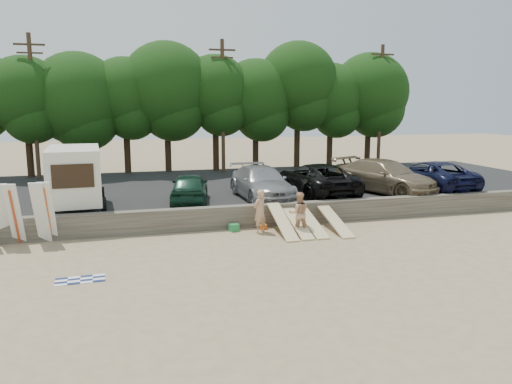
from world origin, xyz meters
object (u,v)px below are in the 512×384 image
at_px(box_trailer, 75,175).
at_px(cooler, 234,228).
at_px(car_4, 385,176).
at_px(car_1, 190,188).
at_px(car_2, 262,183).
at_px(beachgoer_b, 299,213).
at_px(car_3, 317,179).
at_px(beachgoer_a, 260,211).
at_px(car_5, 431,175).

height_order(box_trailer, cooler, box_trailer).
relative_size(car_4, cooler, 15.95).
bearing_deg(car_1, car_2, -168.86).
bearing_deg(beachgoer_b, car_4, -137.44).
xyz_separation_m(car_2, car_3, (3.11, 0.34, 0.03)).
distance_m(box_trailer, car_3, 11.98).
relative_size(car_3, beachgoer_b, 3.31).
height_order(car_2, beachgoer_a, car_2).
xyz_separation_m(car_3, beachgoer_a, (-4.29, -4.24, -0.60)).
distance_m(car_4, beachgoer_b, 8.05).
xyz_separation_m(box_trailer, car_1, (5.20, 0.13, -0.84)).
distance_m(car_2, beachgoer_b, 4.63).
xyz_separation_m(car_5, beachgoer_a, (-11.01, -3.98, -0.58)).
height_order(car_5, beachgoer_a, car_5).
xyz_separation_m(car_2, car_4, (6.93, -0.03, 0.07)).
bearing_deg(car_2, car_1, 178.29).
bearing_deg(beachgoer_b, cooler, -16.97).
relative_size(beachgoer_a, beachgoer_b, 1.03).
distance_m(box_trailer, beachgoer_a, 8.62).
height_order(car_3, beachgoer_b, car_3).
relative_size(car_1, cooler, 11.24).
distance_m(car_5, beachgoer_a, 11.72).
distance_m(car_2, car_3, 3.13).
bearing_deg(car_1, beachgoer_b, 141.70).
bearing_deg(car_3, beachgoer_a, 42.69).
height_order(beachgoer_a, cooler, beachgoer_a).
distance_m(car_3, cooler, 6.64).
bearing_deg(box_trailer, car_2, -2.03).
distance_m(car_4, beachgoer_a, 9.01).
xyz_separation_m(box_trailer, beachgoer_a, (7.65, -3.72, -1.34)).
xyz_separation_m(box_trailer, car_3, (11.95, 0.51, -0.74)).
distance_m(car_3, beachgoer_a, 6.06).
bearing_deg(car_5, beachgoer_b, 24.08).
relative_size(box_trailer, car_2, 0.82).
relative_size(car_2, cooler, 14.59).
xyz_separation_m(car_4, beachgoer_b, (-6.60, -4.55, -0.68)).
height_order(car_4, cooler, car_4).
bearing_deg(beachgoer_b, car_2, -77.89).
xyz_separation_m(car_2, beachgoer_b, (0.33, -4.58, -0.60)).
bearing_deg(cooler, car_1, 94.67).
bearing_deg(beachgoer_b, car_1, -40.83).
bearing_deg(beachgoer_b, box_trailer, -17.67).
height_order(box_trailer, car_1, box_trailer).
xyz_separation_m(car_2, beachgoer_a, (-1.18, -3.90, -0.57)).
height_order(car_5, beachgoer_b, car_5).
height_order(box_trailer, car_5, box_trailer).
distance_m(box_trailer, car_2, 8.87).
bearing_deg(car_1, car_4, -169.40).
height_order(box_trailer, beachgoer_a, box_trailer).
bearing_deg(beachgoer_b, car_5, -145.90).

